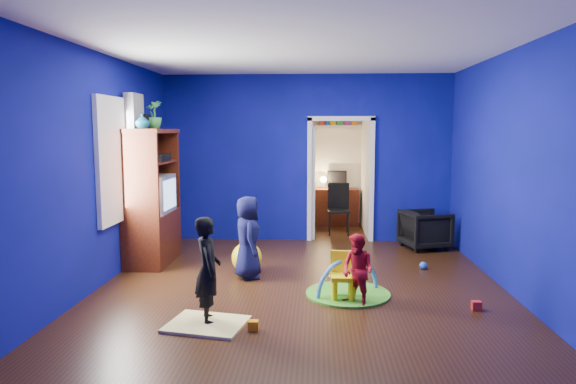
# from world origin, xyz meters

# --- Properties ---
(floor) EXTENTS (5.00, 5.50, 0.01)m
(floor) POSITION_xyz_m (0.00, 0.00, 0.00)
(floor) COLOR black
(floor) RESTS_ON ground
(ceiling) EXTENTS (5.00, 5.50, 0.01)m
(ceiling) POSITION_xyz_m (0.00, 0.00, 2.90)
(ceiling) COLOR white
(ceiling) RESTS_ON wall_back
(wall_back) EXTENTS (5.00, 0.02, 2.90)m
(wall_back) POSITION_xyz_m (0.00, 2.75, 1.45)
(wall_back) COLOR navy
(wall_back) RESTS_ON floor
(wall_front) EXTENTS (5.00, 0.02, 2.90)m
(wall_front) POSITION_xyz_m (0.00, -2.75, 1.45)
(wall_front) COLOR navy
(wall_front) RESTS_ON floor
(wall_left) EXTENTS (0.02, 5.50, 2.90)m
(wall_left) POSITION_xyz_m (-2.50, 0.00, 1.45)
(wall_left) COLOR navy
(wall_left) RESTS_ON floor
(wall_right) EXTENTS (0.02, 5.50, 2.90)m
(wall_right) POSITION_xyz_m (2.50, 0.00, 1.45)
(wall_right) COLOR navy
(wall_right) RESTS_ON floor
(alcove) EXTENTS (1.00, 1.75, 2.50)m
(alcove) POSITION_xyz_m (0.60, 3.62, 1.25)
(alcove) COLOR silver
(alcove) RESTS_ON floor
(armchair) EXTENTS (0.87, 0.85, 0.64)m
(armchair) POSITION_xyz_m (1.97, 2.20, 0.32)
(armchair) COLOR black
(armchair) RESTS_ON floor
(child_black) EXTENTS (0.37, 0.46, 1.09)m
(child_black) POSITION_xyz_m (-0.90, -1.23, 0.54)
(child_black) COLOR black
(child_black) RESTS_ON floor
(child_navy) EXTENTS (0.47, 0.60, 1.09)m
(child_navy) POSITION_xyz_m (-0.71, 0.35, 0.54)
(child_navy) COLOR #0E1434
(child_navy) RESTS_ON floor
(toddler_red) EXTENTS (0.50, 0.50, 0.81)m
(toddler_red) POSITION_xyz_m (0.65, -0.67, 0.41)
(toddler_red) COLOR red
(toddler_red) RESTS_ON floor
(vase) EXTENTS (0.25, 0.25, 0.21)m
(vase) POSITION_xyz_m (-2.22, 0.77, 2.06)
(vase) COLOR #0D5369
(vase) RESTS_ON tv_armoire
(potted_plant) EXTENTS (0.29, 0.29, 0.41)m
(potted_plant) POSITION_xyz_m (-2.22, 1.29, 2.17)
(potted_plant) COLOR #308538
(potted_plant) RESTS_ON tv_armoire
(tv_armoire) EXTENTS (0.58, 1.14, 1.96)m
(tv_armoire) POSITION_xyz_m (-2.22, 1.07, 0.98)
(tv_armoire) COLOR #370F09
(tv_armoire) RESTS_ON floor
(crt_tv) EXTENTS (0.46, 0.70, 0.54)m
(crt_tv) POSITION_xyz_m (-2.18, 1.07, 1.02)
(crt_tv) COLOR silver
(crt_tv) RESTS_ON tv_armoire
(yellow_blanket) EXTENTS (0.85, 0.73, 0.03)m
(yellow_blanket) POSITION_xyz_m (-0.90, -1.33, 0.01)
(yellow_blanket) COLOR #F2E07A
(yellow_blanket) RESTS_ON floor
(hopper_ball) EXTENTS (0.42, 0.42, 0.42)m
(hopper_ball) POSITION_xyz_m (-0.76, 0.60, 0.21)
(hopper_ball) COLOR yellow
(hopper_ball) RESTS_ON floor
(kid_chair) EXTENTS (0.28, 0.28, 0.50)m
(kid_chair) POSITION_xyz_m (0.50, -0.47, 0.25)
(kid_chair) COLOR yellow
(kid_chair) RESTS_ON floor
(play_mat) EXTENTS (1.00, 1.00, 0.03)m
(play_mat) POSITION_xyz_m (0.57, -0.28, 0.01)
(play_mat) COLOR #52AB26
(play_mat) RESTS_ON floor
(toy_arch) EXTENTS (0.78, 0.51, 0.89)m
(toy_arch) POSITION_xyz_m (0.57, -0.28, 0.02)
(toy_arch) COLOR #3F8CD8
(toy_arch) RESTS_ON floor
(window_left) EXTENTS (0.03, 0.95, 1.55)m
(window_left) POSITION_xyz_m (-2.48, 0.35, 1.55)
(window_left) COLOR white
(window_left) RESTS_ON wall_left
(curtain) EXTENTS (0.14, 0.42, 2.40)m
(curtain) POSITION_xyz_m (-2.37, 0.90, 1.25)
(curtain) COLOR slate
(curtain) RESTS_ON floor
(doorway) EXTENTS (1.16, 0.10, 2.10)m
(doorway) POSITION_xyz_m (0.60, 2.75, 1.05)
(doorway) COLOR white
(doorway) RESTS_ON floor
(study_desk) EXTENTS (0.88, 0.44, 0.75)m
(study_desk) POSITION_xyz_m (0.60, 4.26, 0.38)
(study_desk) COLOR #3D140A
(study_desk) RESTS_ON floor
(desk_monitor) EXTENTS (0.40, 0.05, 0.32)m
(desk_monitor) POSITION_xyz_m (0.60, 4.38, 0.95)
(desk_monitor) COLOR black
(desk_monitor) RESTS_ON study_desk
(desk_lamp) EXTENTS (0.14, 0.14, 0.14)m
(desk_lamp) POSITION_xyz_m (0.32, 4.32, 0.93)
(desk_lamp) COLOR #FFD88C
(desk_lamp) RESTS_ON study_desk
(folding_chair) EXTENTS (0.40, 0.40, 0.92)m
(folding_chair) POSITION_xyz_m (0.60, 3.30, 0.46)
(folding_chair) COLOR black
(folding_chair) RESTS_ON floor
(book_shelf) EXTENTS (0.88, 0.24, 0.04)m
(book_shelf) POSITION_xyz_m (0.60, 4.37, 2.02)
(book_shelf) COLOR white
(book_shelf) RESTS_ON study_desk
(toy_0) EXTENTS (0.10, 0.08, 0.10)m
(toy_0) POSITION_xyz_m (1.93, -0.73, 0.05)
(toy_0) COLOR red
(toy_0) RESTS_ON floor
(toy_1) EXTENTS (0.11, 0.11, 0.11)m
(toy_1) POSITION_xyz_m (1.69, 0.92, 0.06)
(toy_1) COLOR blue
(toy_1) RESTS_ON floor
(toy_2) EXTENTS (0.10, 0.08, 0.10)m
(toy_2) POSITION_xyz_m (-0.42, -1.43, 0.05)
(toy_2) COLOR orange
(toy_2) RESTS_ON floor
(toy_3) EXTENTS (0.11, 0.11, 0.11)m
(toy_3) POSITION_xyz_m (0.61, 0.50, 0.06)
(toy_3) COLOR green
(toy_3) RESTS_ON floor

